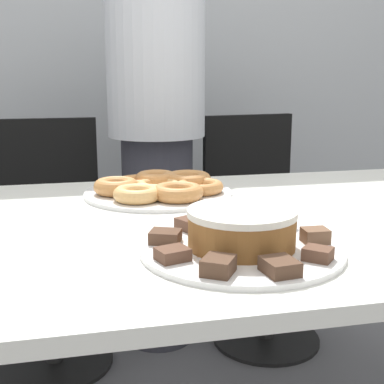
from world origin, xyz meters
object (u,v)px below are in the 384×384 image
(office_chair_right, at_px, (262,234))
(plate_donuts, at_px, (158,193))
(plate_cake, at_px, (241,249))
(frosted_cake, at_px, (242,228))
(office_chair_left, at_px, (49,249))
(person_standing, at_px, (157,123))

(office_chair_right, height_order, plate_donuts, office_chair_right)
(plate_cake, height_order, frosted_cake, frosted_cake)
(office_chair_left, relative_size, frosted_cake, 4.62)
(plate_cake, bearing_deg, office_chair_right, 67.59)
(plate_cake, relative_size, plate_donuts, 0.94)
(person_standing, distance_m, frosted_cake, 1.16)
(person_standing, relative_size, plate_cake, 4.59)
(plate_cake, bearing_deg, office_chair_left, 109.79)
(plate_cake, bearing_deg, person_standing, 88.40)
(person_standing, xyz_separation_m, plate_cake, (-0.03, -1.16, -0.13))
(plate_donuts, bearing_deg, person_standing, 81.14)
(person_standing, relative_size, office_chair_left, 1.86)
(office_chair_right, distance_m, plate_cake, 1.23)
(office_chair_left, height_order, office_chair_right, same)
(person_standing, xyz_separation_m, frosted_cake, (-0.03, -1.16, -0.09))
(office_chair_right, relative_size, frosted_cake, 4.62)
(plate_donuts, xyz_separation_m, frosted_cake, (0.07, -0.49, 0.04))
(person_standing, height_order, office_chair_left, person_standing)
(office_chair_left, distance_m, frosted_cake, 1.22)
(office_chair_left, relative_size, plate_cake, 2.46)
(office_chair_left, bearing_deg, plate_donuts, -61.59)
(office_chair_left, xyz_separation_m, plate_donuts, (0.32, -0.60, 0.33))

